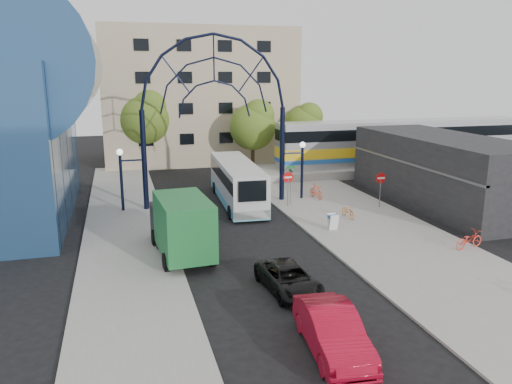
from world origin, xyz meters
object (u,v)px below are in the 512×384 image
object	(u,v)px
bike_far_a	(469,239)
street_name_sign	(291,177)
sandwich_board	(333,220)
gateway_arch	(214,86)
bike_near_a	(348,211)
train_car	(402,142)
green_truck	(181,225)
do_not_enter_sign	(381,181)
tree_north_b	(146,116)
red_sedan	(332,331)
city_bus	(237,182)
tree_north_a	(254,124)
black_suv	(289,279)
tree_north_c	(305,124)
bike_near_b	(316,191)
stop_sign	(288,180)

from	to	relation	value
bike_far_a	street_name_sign	bearing A→B (deg)	16.49
sandwich_board	gateway_arch	bearing A→B (deg)	124.91
bike_near_a	bike_far_a	xyz separation A→B (m)	(3.71, -7.16, 0.06)
bike_far_a	train_car	bearing A→B (deg)	-33.77
green_truck	do_not_enter_sign	bearing A→B (deg)	16.83
do_not_enter_sign	tree_north_b	distance (m)	25.09
gateway_arch	train_car	world-z (taller)	gateway_arch
do_not_enter_sign	bike_near_a	size ratio (longest dim) A/B	1.49
red_sedan	do_not_enter_sign	bearing A→B (deg)	61.64
sandwich_board	red_sedan	size ratio (longest dim) A/B	0.21
gateway_arch	green_truck	bearing A→B (deg)	-111.55
red_sedan	bike_near_a	distance (m)	16.45
do_not_enter_sign	sandwich_board	xyz separation A→B (m)	(-5.40, -4.02, -1.23)
gateway_arch	city_bus	bearing A→B (deg)	9.57
tree_north_b	city_bus	world-z (taller)	tree_north_b
street_name_sign	do_not_enter_sign	bearing A→B (deg)	-24.16
do_not_enter_sign	sandwich_board	bearing A→B (deg)	-143.32
train_car	bike_far_a	size ratio (longest dim) A/B	13.39
do_not_enter_sign	bike_far_a	xyz separation A→B (m)	(0.37, -9.03, -1.36)
gateway_arch	bike_near_a	world-z (taller)	gateway_arch
tree_north_a	black_suv	distance (m)	28.24
green_truck	tree_north_c	bearing A→B (deg)	52.10
train_car	bike_near_b	bearing A→B (deg)	-145.67
black_suv	bike_near_a	bearing A→B (deg)	47.10
bike_far_a	black_suv	bearing A→B (deg)	90.46
city_bus	gateway_arch	bearing A→B (deg)	-167.31
stop_sign	bike_near_a	bearing A→B (deg)	-53.47
bike_near_b	bike_near_a	bearing A→B (deg)	-96.61
sandwich_board	train_car	world-z (taller)	train_car
stop_sign	sandwich_board	xyz separation A→B (m)	(0.80, -6.02, -1.25)
train_car	bike_far_a	xyz separation A→B (m)	(-8.63, -21.03, -2.29)
tree_north_c	gateway_arch	bearing A→B (deg)	-131.04
do_not_enter_sign	stop_sign	bearing A→B (deg)	162.12
stop_sign	train_car	bearing A→B (deg)	33.34
sandwich_board	black_suv	distance (m)	9.14
stop_sign	tree_north_a	bearing A→B (deg)	84.58
tree_north_c	bike_near_b	world-z (taller)	tree_north_c
tree_north_b	bike_far_a	size ratio (longest dim) A/B	4.27
street_name_sign	bike_far_a	size ratio (longest dim) A/B	1.49
gateway_arch	train_car	xyz separation A→B (m)	(20.00, 8.00, -5.66)
sandwich_board	bike_near_b	xyz separation A→B (m)	(2.01, 7.56, -0.07)
do_not_enter_sign	green_truck	bearing A→B (deg)	-159.36
gateway_arch	city_bus	world-z (taller)	gateway_arch
bike_near_b	bike_far_a	size ratio (longest dim) A/B	0.99
do_not_enter_sign	city_bus	size ratio (longest dim) A/B	0.22
tree_north_c	black_suv	xyz separation A→B (m)	(-11.92, -29.32, -3.69)
do_not_enter_sign	city_bus	bearing A→B (deg)	155.57
tree_north_a	bike_far_a	distance (m)	25.82
stop_sign	green_truck	bearing A→B (deg)	-138.59
gateway_arch	city_bus	distance (m)	7.16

